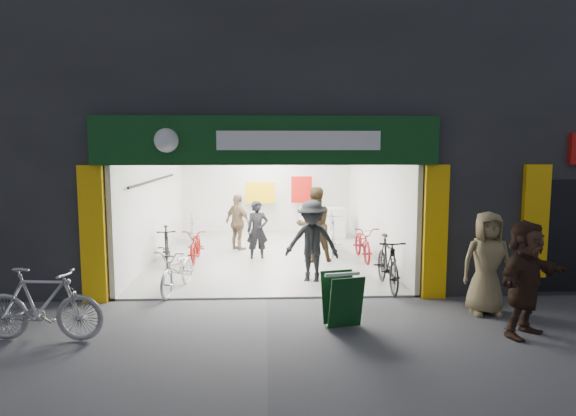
{
  "coord_description": "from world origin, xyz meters",
  "views": [
    {
      "loc": [
        -0.01,
        -9.67,
        2.93
      ],
      "look_at": [
        0.48,
        1.5,
        1.6
      ],
      "focal_mm": 32.0,
      "sensor_mm": 36.0,
      "label": 1
    }
  ],
  "objects": [
    {
      "name": "customer_d",
      "position": [
        -0.8,
        4.68,
        0.82
      ],
      "size": [
        0.96,
        0.96,
        1.63
      ],
      "primitive_type": "imported",
      "rotation": [
        0.0,
        0.0,
        2.36
      ],
      "color": "#81674B",
      "rests_on": "ground"
    },
    {
      "name": "ground",
      "position": [
        0.0,
        0.0,
        0.0
      ],
      "size": [
        60.0,
        60.0,
        0.0
      ],
      "primitive_type": "plane",
      "color": "#56565B",
      "rests_on": "ground"
    },
    {
      "name": "bike_right_mid",
      "position": [
        2.5,
        3.32,
        0.46
      ],
      "size": [
        0.64,
        1.76,
        0.92
      ],
      "primitive_type": "imported",
      "rotation": [
        0.0,
        0.0,
        0.02
      ],
      "color": "maroon",
      "rests_on": "ground"
    },
    {
      "name": "building",
      "position": [
        0.91,
        4.99,
        4.31
      ],
      "size": [
        17.0,
        10.27,
        8.0
      ],
      "color": "#232326",
      "rests_on": "ground"
    },
    {
      "name": "bike_left_midfront",
      "position": [
        -2.5,
        3.05,
        0.48
      ],
      "size": [
        0.76,
        1.65,
        0.96
      ],
      "primitive_type": "imported",
      "rotation": [
        0.0,
        0.0,
        0.2
      ],
      "color": "black",
      "rests_on": "ground"
    },
    {
      "name": "bike_left_front",
      "position": [
        -1.8,
        0.6,
        0.46
      ],
      "size": [
        0.92,
        1.82,
        0.91
      ],
      "primitive_type": "imported",
      "rotation": [
        0.0,
        0.0,
        -0.19
      ],
      "color": "silver",
      "rests_on": "ground"
    },
    {
      "name": "sandwich_board",
      "position": [
        1.23,
        -1.59,
        0.48
      ],
      "size": [
        0.68,
        0.69,
        0.87
      ],
      "rotation": [
        0.0,
        0.0,
        0.23
      ],
      "color": "#0D3615",
      "rests_on": "ground"
    },
    {
      "name": "pedestrian_near",
      "position": [
        3.86,
        -1.03,
        0.91
      ],
      "size": [
        0.91,
        0.61,
        1.82
      ],
      "primitive_type": "imported",
      "rotation": [
        0.0,
        0.0,
        -0.03
      ],
      "color": "#8F7D53",
      "rests_on": "ground"
    },
    {
      "name": "customer_b",
      "position": [
        1.22,
        3.14,
        0.96
      ],
      "size": [
        1.08,
        0.92,
        1.93
      ],
      "primitive_type": "imported",
      "rotation": [
        0.0,
        0.0,
        3.37
      ],
      "color": "#3A2C1A",
      "rests_on": "ground"
    },
    {
      "name": "bike_left_back",
      "position": [
        -2.22,
        5.65,
        0.46
      ],
      "size": [
        0.73,
        1.6,
        0.93
      ],
      "primitive_type": "imported",
      "rotation": [
        0.0,
        0.0,
        0.2
      ],
      "color": "#B7B7BC",
      "rests_on": "ground"
    },
    {
      "name": "parked_bike",
      "position": [
        -3.41,
        -1.99,
        0.57
      ],
      "size": [
        1.93,
        0.7,
        1.14
      ],
      "primitive_type": "imported",
      "rotation": [
        0.0,
        0.0,
        1.48
      ],
      "color": "#A7A6AB",
      "rests_on": "ground"
    },
    {
      "name": "customer_a",
      "position": [
        -0.23,
        3.51,
        0.77
      ],
      "size": [
        0.62,
        0.45,
        1.55
      ],
      "primitive_type": "imported",
      "rotation": [
        0.0,
        0.0,
        0.16
      ],
      "color": "black",
      "rests_on": "ground"
    },
    {
      "name": "bike_right_front",
      "position": [
        2.5,
        0.6,
        0.56
      ],
      "size": [
        0.55,
        1.86,
        1.11
      ],
      "primitive_type": "imported",
      "rotation": [
        0.0,
        0.0,
        -0.01
      ],
      "color": "black",
      "rests_on": "ground"
    },
    {
      "name": "pedestrian_far",
      "position": [
        3.99,
        -2.1,
        0.91
      ],
      "size": [
        1.69,
        1.41,
        1.82
      ],
      "primitive_type": "imported",
      "rotation": [
        0.0,
        0.0,
        0.62
      ],
      "color": "#382319",
      "rests_on": "ground"
    },
    {
      "name": "bike_right_back",
      "position": [
        1.8,
        4.21,
        0.6
      ],
      "size": [
        0.75,
        2.05,
        1.2
      ],
      "primitive_type": "imported",
      "rotation": [
        0.0,
        0.0,
        -0.1
      ],
      "color": "#ACACB1",
      "rests_on": "ground"
    },
    {
      "name": "bike_left_midback",
      "position": [
        -1.8,
        3.35,
        0.44
      ],
      "size": [
        0.6,
        1.67,
        0.87
      ],
      "primitive_type": "imported",
      "rotation": [
        0.0,
        0.0,
        0.02
      ],
      "color": "maroon",
      "rests_on": "ground"
    },
    {
      "name": "customer_c",
      "position": [
        0.98,
        1.19,
        0.9
      ],
      "size": [
        1.3,
        0.96,
        1.8
      ],
      "primitive_type": "imported",
      "rotation": [
        0.0,
        0.0,
        -0.27
      ],
      "color": "black",
      "rests_on": "ground"
    }
  ]
}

